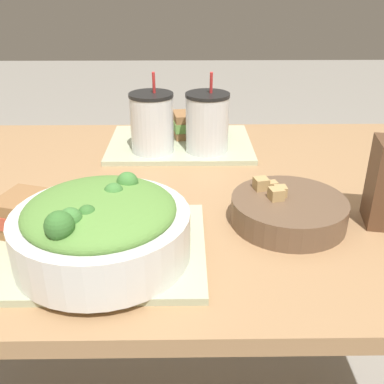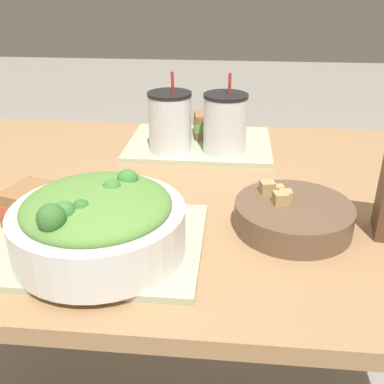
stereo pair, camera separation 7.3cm
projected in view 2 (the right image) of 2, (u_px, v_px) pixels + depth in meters
The scene contains 10 objects.
dining_table at pixel (183, 230), 0.99m from camera, with size 1.35×0.87×0.77m.
tray_near at pixel (92, 242), 0.74m from camera, with size 0.37×0.27×0.01m.
tray_far at pixel (199, 144), 1.17m from camera, with size 0.37×0.27×0.01m.
salad_bowl at pixel (98, 221), 0.69m from camera, with size 0.27×0.27×0.12m.
soup_bowl at pixel (293, 215), 0.78m from camera, with size 0.21×0.21×0.07m.
sandwich_near at pixel (42, 207), 0.77m from camera, with size 0.14×0.12×0.06m.
baguette_near at pixel (98, 195), 0.82m from camera, with size 0.11×0.08×0.06m.
sandwich_far at pixel (217, 125), 1.19m from camera, with size 0.13×0.10×0.06m.
drink_cup_dark at pixel (170, 124), 1.08m from camera, with size 0.11×0.11×0.19m.
drink_cup_red at pixel (225, 125), 1.07m from camera, with size 0.11×0.11×0.19m.
Camera 2 is at (0.10, -0.85, 1.18)m, focal length 42.00 mm.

